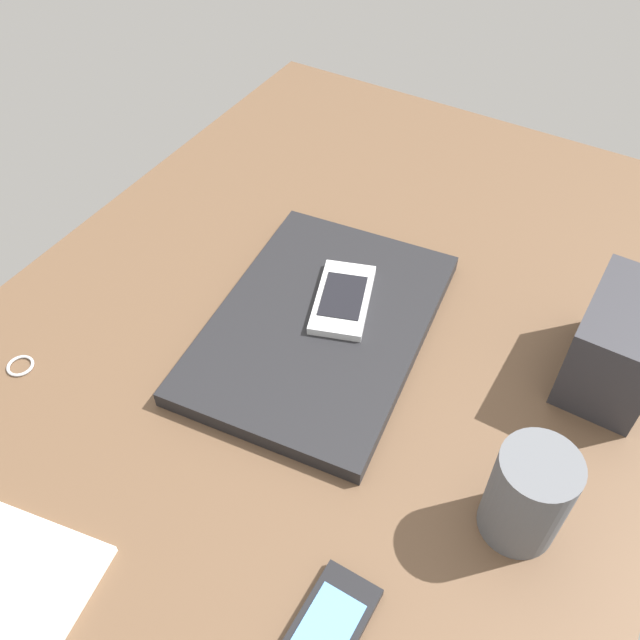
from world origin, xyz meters
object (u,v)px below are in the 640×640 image
key_ring (20,366)px  desk_organizer (619,344)px  pen_cup (528,495)px  laptop_closed (320,325)px  cell_phone_on_desk (326,631)px  cell_phone_on_laptop (344,299)px

key_ring → desk_organizer: bearing=-60.7°
desk_organizer → key_ring: desk_organizer is taller
key_ring → pen_cup: pen_cup is taller
laptop_closed → pen_cup: size_ratio=3.14×
cell_phone_on_desk → pen_cup: (17.68, -10.56, 4.89)cm
pen_cup → cell_phone_on_laptop: bearing=60.2°
cell_phone_on_desk → desk_organizer: bearing=-18.4°
laptop_closed → cell_phone_on_desk: 34.39cm
laptop_closed → cell_phone_on_laptop: size_ratio=2.58×
cell_phone_on_laptop → pen_cup: (-15.61, -27.26, 2.85)cm
cell_phone_on_desk → key_ring: 45.27cm
cell_phone_on_desk → cell_phone_on_laptop: bearing=26.6°
key_ring → laptop_closed: bearing=-50.7°
cell_phone_on_laptop → pen_cup: 31.55cm
cell_phone_on_desk → key_ring: bearing=80.6°
key_ring → pen_cup: 56.42cm
key_ring → pen_cup: size_ratio=0.28×
cell_phone_on_laptop → cell_phone_on_desk: 37.30cm
desk_organizer → pen_cup: (-22.19, 2.70, -0.05)cm
desk_organizer → laptop_closed: bearing=109.7°
desk_organizer → key_ring: bearing=120.4°
desk_organizer → cell_phone_on_laptop: bearing=103.5°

